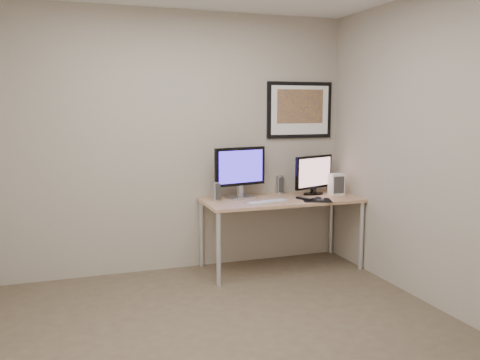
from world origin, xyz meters
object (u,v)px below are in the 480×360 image
at_px(speaker_right, 280,185).
at_px(fan_unit, 336,184).
at_px(monitor_tv, 314,174).
at_px(keyboard, 267,202).
at_px(speaker_left, 216,191).
at_px(framed_art, 300,110).
at_px(desk, 281,205).
at_px(monitor_large, 240,170).

bearing_deg(speaker_right, fan_unit, -31.22).
relative_size(monitor_tv, keyboard, 1.18).
distance_m(speaker_left, keyboard, 0.53).
bearing_deg(monitor_tv, framed_art, 85.21).
bearing_deg(desk, monitor_tv, 13.48).
distance_m(monitor_tv, speaker_left, 1.09).
bearing_deg(speaker_right, monitor_tv, -35.81).
height_order(desk, monitor_large, monitor_large).
bearing_deg(speaker_left, fan_unit, -24.75).
xyz_separation_m(framed_art, speaker_right, (-0.24, -0.03, -0.80)).
height_order(keyboard, fan_unit, fan_unit).
relative_size(framed_art, keyboard, 1.74).
distance_m(framed_art, fan_unit, 0.89).
relative_size(framed_art, monitor_large, 1.32).
height_order(desk, fan_unit, fan_unit).
distance_m(speaker_left, fan_unit, 1.31).
distance_m(desk, monitor_tv, 0.52).
bearing_deg(fan_unit, speaker_right, 150.81).
xyz_separation_m(desk, monitor_large, (-0.39, 0.15, 0.35)).
bearing_deg(desk, framed_art, 43.46).
xyz_separation_m(desk, framed_art, (0.35, 0.33, 0.96)).
bearing_deg(fan_unit, speaker_left, 176.09).
bearing_deg(speaker_right, desk, -112.64).
height_order(speaker_left, speaker_right, speaker_left).
bearing_deg(fan_unit, monitor_tv, 157.82).
xyz_separation_m(framed_art, fan_unit, (0.29, -0.32, -0.78)).
height_order(monitor_large, keyboard, monitor_large).
xyz_separation_m(framed_art, speaker_left, (-1.02, -0.23, -0.80)).
distance_m(monitor_large, speaker_left, 0.34).
bearing_deg(speaker_left, keyboard, -51.13).
relative_size(desk, speaker_right, 8.54).
relative_size(desk, monitor_large, 2.82).
bearing_deg(monitor_large, framed_art, 1.78).
bearing_deg(speaker_right, monitor_large, -165.00).
xyz_separation_m(speaker_left, speaker_right, (0.78, 0.21, -0.00)).
relative_size(monitor_large, fan_unit, 2.49).
distance_m(desk, speaker_left, 0.69).
bearing_deg(speaker_right, keyboard, -127.48).
bearing_deg(speaker_right, speaker_left, -167.37).
xyz_separation_m(framed_art, monitor_tv, (0.07, -0.23, -0.67)).
bearing_deg(framed_art, speaker_left, -167.00).
distance_m(keyboard, fan_unit, 0.88).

